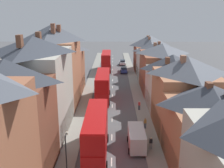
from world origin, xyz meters
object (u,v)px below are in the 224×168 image
(car_mid_black, at_px, (107,61))
(pedestrian_far_left, at_px, (139,105))
(double_decker_bus_mid_street, at_px, (103,86))
(car_parked_right_a, at_px, (105,79))
(double_decker_bus_lead, at_px, (106,61))
(pedestrian_mid_left, at_px, (151,143))
(pedestrian_mid_right, at_px, (145,123))
(double_decker_bus_far_approaching, at_px, (96,133))
(delivery_van, at_px, (137,138))
(street_lamp, at_px, (66,157))
(car_parked_left_a, at_px, (124,70))
(car_near_blue, at_px, (123,62))

(car_mid_black, bearing_deg, pedestrian_far_left, -81.22)
(double_decker_bus_mid_street, distance_m, car_parked_right_a, 13.05)
(double_decker_bus_lead, distance_m, double_decker_bus_mid_street, 25.04)
(pedestrian_mid_left, bearing_deg, pedestrian_mid_right, 90.06)
(double_decker_bus_far_approaching, relative_size, pedestrian_far_left, 6.71)
(pedestrian_far_left, bearing_deg, double_decker_bus_lead, 101.92)
(pedestrian_mid_left, bearing_deg, delivery_van, 157.96)
(pedestrian_mid_left, bearing_deg, car_parked_right_a, 101.80)
(car_parked_right_a, bearing_deg, street_lamp, -93.65)
(pedestrian_mid_right, bearing_deg, double_decker_bus_lead, 99.89)
(car_parked_left_a, distance_m, pedestrian_mid_left, 41.46)
(car_parked_left_a, relative_size, pedestrian_far_left, 2.47)
(double_decker_bus_mid_street, distance_m, pedestrian_mid_right, 14.51)
(car_near_blue, bearing_deg, pedestrian_mid_right, -87.91)
(double_decker_bus_lead, height_order, pedestrian_mid_right, double_decker_bus_lead)
(delivery_van, bearing_deg, pedestrian_far_left, 83.00)
(double_decker_bus_mid_street, bearing_deg, street_lamp, -95.45)
(car_parked_right_a, relative_size, delivery_van, 0.78)
(double_decker_bus_far_approaching, bearing_deg, double_decker_bus_lead, 90.00)
(delivery_van, distance_m, street_lamp, 10.73)
(double_decker_bus_far_approaching, bearing_deg, delivery_van, 20.16)
(double_decker_bus_mid_street, bearing_deg, car_mid_black, 89.99)
(car_mid_black, relative_size, pedestrian_mid_left, 2.58)
(double_decker_bus_far_approaching, xyz_separation_m, car_parked_left_a, (4.91, 42.54, -1.97))
(car_near_blue, bearing_deg, double_decker_bus_mid_street, -98.33)
(double_decker_bus_mid_street, xyz_separation_m, delivery_van, (4.91, -17.98, -1.48))
(delivery_van, height_order, pedestrian_mid_left, delivery_van)
(pedestrian_mid_left, bearing_deg, car_near_blue, 91.86)
(car_parked_right_a, distance_m, pedestrian_mid_right, 26.53)
(pedestrian_mid_left, distance_m, pedestrian_far_left, 13.18)
(delivery_van, height_order, pedestrian_far_left, delivery_van)
(pedestrian_mid_right, bearing_deg, car_mid_black, 97.66)
(car_parked_right_a, bearing_deg, pedestrian_far_left, -70.70)
(car_near_blue, distance_m, car_parked_right_a, 21.20)
(double_decker_bus_mid_street, bearing_deg, pedestrian_far_left, -40.39)
(double_decker_bus_lead, height_order, double_decker_bus_far_approaching, same)
(pedestrian_mid_left, bearing_deg, car_parked_left_a, 92.34)
(car_near_blue, relative_size, pedestrian_far_left, 2.49)
(car_near_blue, height_order, car_mid_black, car_mid_black)
(car_near_blue, height_order, pedestrian_far_left, pedestrian_far_left)
(car_parked_left_a, xyz_separation_m, pedestrian_far_left, (1.54, -28.24, 0.19))
(pedestrian_mid_right, distance_m, pedestrian_far_left, 7.32)
(pedestrian_mid_left, xyz_separation_m, street_lamp, (-9.05, -6.90, 2.21))
(double_decker_bus_mid_street, bearing_deg, car_parked_right_a, 89.96)
(delivery_van, relative_size, street_lamp, 0.95)
(car_parked_left_a, bearing_deg, delivery_van, -90.00)
(double_decker_bus_lead, xyz_separation_m, double_decker_bus_far_approaching, (0.00, -44.82, 0.00))
(double_decker_bus_lead, height_order, car_near_blue, double_decker_bus_lead)
(car_near_blue, xyz_separation_m, street_lamp, (-7.35, -59.08, 2.43))
(car_parked_right_a, height_order, pedestrian_mid_left, pedestrian_mid_left)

